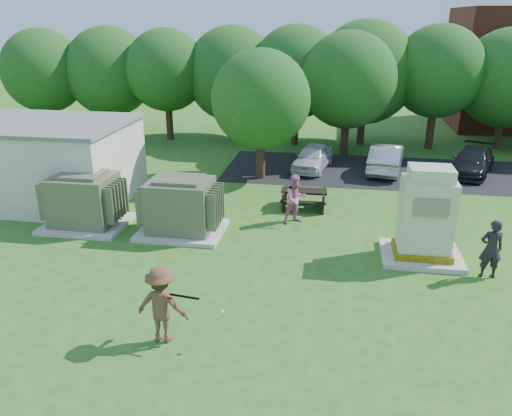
% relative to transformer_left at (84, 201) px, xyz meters
% --- Properties ---
extents(ground, '(120.00, 120.00, 0.00)m').
position_rel_transformer_left_xyz_m(ground, '(6.50, -4.50, -0.97)').
color(ground, '#2D6619').
rests_on(ground, ground).
extents(service_building, '(10.00, 5.00, 3.20)m').
position_rel_transformer_left_xyz_m(service_building, '(-4.50, 2.50, 0.63)').
color(service_building, beige).
rests_on(service_building, ground).
extents(service_building_roof, '(10.20, 5.20, 0.15)m').
position_rel_transformer_left_xyz_m(service_building_roof, '(-4.50, 2.50, 2.31)').
color(service_building_roof, slate).
rests_on(service_building_roof, service_building).
extents(parking_strip, '(20.00, 6.00, 0.01)m').
position_rel_transformer_left_xyz_m(parking_strip, '(13.50, 9.00, -0.96)').
color(parking_strip, '#232326').
rests_on(parking_strip, ground).
extents(transformer_left, '(3.00, 2.40, 2.07)m').
position_rel_transformer_left_xyz_m(transformer_left, '(0.00, 0.00, 0.00)').
color(transformer_left, beige).
rests_on(transformer_left, ground).
extents(transformer_right, '(3.00, 2.40, 2.07)m').
position_rel_transformer_left_xyz_m(transformer_right, '(3.70, 0.00, 0.00)').
color(transformer_right, beige).
rests_on(transformer_right, ground).
extents(generator_cabinet, '(2.51, 2.06, 3.06)m').
position_rel_transformer_left_xyz_m(generator_cabinet, '(11.96, -0.76, 0.37)').
color(generator_cabinet, beige).
rests_on(generator_cabinet, ground).
extents(picnic_table, '(1.83, 1.37, 0.78)m').
position_rel_transformer_left_xyz_m(picnic_table, '(7.88, 3.19, -0.48)').
color(picnic_table, black).
rests_on(picnic_table, ground).
extents(batter, '(1.30, 0.80, 1.94)m').
position_rel_transformer_left_xyz_m(batter, '(5.19, -6.32, 0.00)').
color(batter, brown).
rests_on(batter, ground).
extents(person_by_generator, '(0.69, 0.47, 1.84)m').
position_rel_transformer_left_xyz_m(person_by_generator, '(13.74, -1.73, -0.05)').
color(person_by_generator, black).
rests_on(person_by_generator, ground).
extents(person_at_picnic, '(1.15, 1.10, 1.87)m').
position_rel_transformer_left_xyz_m(person_at_picnic, '(7.67, 1.60, -0.03)').
color(person_at_picnic, '#CB6B99').
rests_on(person_at_picnic, ground).
extents(car_white, '(2.22, 3.93, 1.26)m').
position_rel_transformer_left_xyz_m(car_white, '(7.91, 8.90, -0.34)').
color(car_white, silver).
rests_on(car_white, ground).
extents(car_silver_a, '(2.18, 4.47, 1.41)m').
position_rel_transformer_left_xyz_m(car_silver_a, '(11.58, 9.11, -0.26)').
color(car_silver_a, '#A09FA4').
rests_on(car_silver_a, ground).
extents(car_dark, '(3.20, 4.63, 1.25)m').
position_rel_transformer_left_xyz_m(car_dark, '(15.76, 9.40, -0.35)').
color(car_dark, black).
rests_on(car_dark, ground).
extents(batting_equipment, '(1.42, 0.24, 0.40)m').
position_rel_transformer_left_xyz_m(batting_equipment, '(5.82, -6.38, 0.25)').
color(batting_equipment, black).
rests_on(batting_equipment, ground).
extents(tree_row, '(41.30, 13.30, 7.30)m').
position_rel_transformer_left_xyz_m(tree_row, '(8.25, 14.00, 3.18)').
color(tree_row, '#47301E').
rests_on(tree_row, ground).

